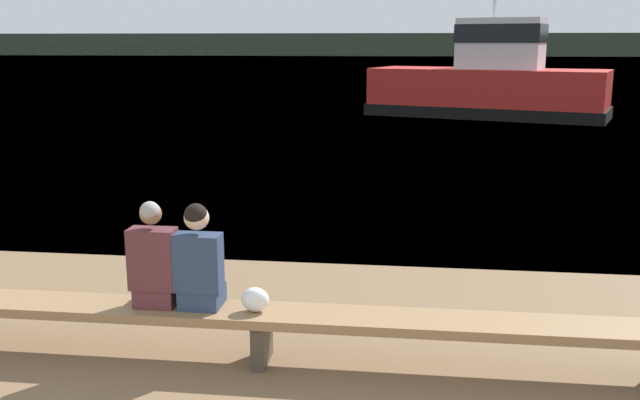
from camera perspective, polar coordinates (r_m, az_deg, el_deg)
water_surface at (r=128.87m, az=6.72°, el=11.24°), size 240.00×240.00×0.00m
far_shoreline at (r=148.57m, az=6.83°, el=12.25°), size 600.00×12.00×4.40m
bench_main at (r=6.46m, az=-4.70°, el=-9.50°), size 7.59×0.51×0.49m
person_left at (r=6.56m, az=-13.13°, el=-4.83°), size 0.42×0.37×0.98m
person_right at (r=6.42m, az=-9.67°, el=-4.88°), size 0.42×0.38×0.97m
shopping_bag at (r=6.38m, az=-5.21°, el=-7.94°), size 0.25×0.17×0.22m
tugboat_red at (r=28.33m, az=13.40°, el=8.88°), size 9.44×5.87×5.86m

